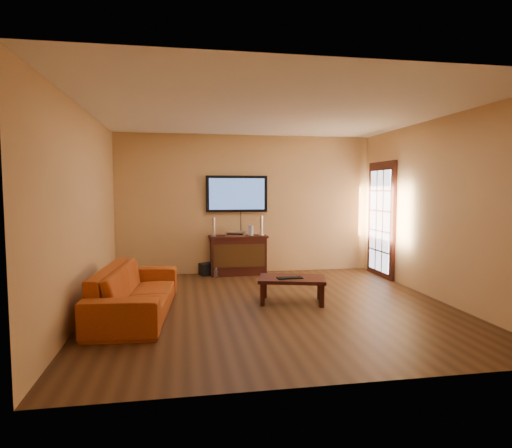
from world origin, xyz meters
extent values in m
plane|color=#37200F|center=(0.00, 0.00, 0.00)|extent=(5.00, 5.00, 0.00)
plane|color=tan|center=(0.00, 2.50, 1.35)|extent=(5.00, 0.00, 5.00)
plane|color=tan|center=(-2.50, 0.00, 1.35)|extent=(0.00, 5.00, 5.00)
plane|color=tan|center=(2.50, 0.00, 1.35)|extent=(0.00, 5.00, 5.00)
plane|color=white|center=(0.00, 0.00, 2.70)|extent=(5.00, 5.00, 0.00)
cube|color=black|center=(2.46, 1.70, 1.05)|extent=(0.06, 1.02, 2.22)
cube|color=white|center=(2.42, 1.70, 1.05)|extent=(0.01, 0.79, 1.89)
cube|color=black|center=(-0.19, 2.28, 0.36)|extent=(1.06, 0.40, 0.72)
cube|color=black|center=(-0.19, 2.08, 0.39)|extent=(0.97, 0.02, 0.43)
cube|color=black|center=(-0.19, 2.28, 0.74)|extent=(1.12, 0.43, 0.04)
cube|color=black|center=(-0.19, 2.46, 1.56)|extent=(1.20, 0.07, 0.71)
cube|color=#3F61A4|center=(-0.19, 2.42, 1.56)|extent=(1.08, 0.01, 0.60)
cube|color=black|center=(0.32, 0.12, 0.35)|extent=(1.07, 0.80, 0.05)
cube|color=black|center=(-0.14, 0.01, 0.16)|extent=(0.06, 0.06, 0.32)
cube|color=black|center=(0.66, -0.20, 0.16)|extent=(0.06, 0.06, 0.32)
cube|color=black|center=(-0.03, 0.45, 0.16)|extent=(0.06, 0.06, 0.32)
cube|color=black|center=(0.78, 0.23, 0.16)|extent=(0.06, 0.06, 0.32)
imported|color=#A64312|center=(-1.85, -0.11, 0.43)|extent=(0.81, 2.24, 0.86)
cylinder|color=silver|center=(-0.66, 2.25, 0.76)|extent=(0.10, 0.10, 0.01)
cylinder|color=silver|center=(-0.66, 2.25, 0.94)|extent=(0.05, 0.05, 0.34)
cylinder|color=silver|center=(0.26, 2.26, 0.77)|extent=(0.10, 0.10, 0.02)
cylinder|color=silver|center=(0.26, 2.26, 0.96)|extent=(0.06, 0.06, 0.37)
cube|color=silver|center=(-0.23, 2.28, 0.80)|extent=(0.43, 0.36, 0.08)
cube|color=white|center=(0.06, 2.27, 0.85)|extent=(0.09, 0.15, 0.19)
cube|color=black|center=(-0.80, 2.32, 0.11)|extent=(0.30, 0.30, 0.23)
cylinder|color=white|center=(-0.64, 2.01, 0.09)|extent=(0.07, 0.07, 0.18)
sphere|color=white|center=(-0.64, 2.01, 0.18)|extent=(0.04, 0.04, 0.04)
cube|color=black|center=(0.27, 0.06, 0.38)|extent=(0.37, 0.15, 0.02)
cube|color=black|center=(0.27, 0.06, 0.39)|extent=(0.24, 0.10, 0.01)
camera|label=1|loc=(-1.23, -5.82, 1.65)|focal=30.00mm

